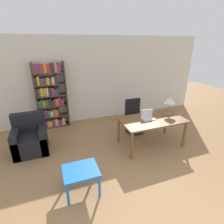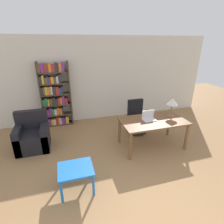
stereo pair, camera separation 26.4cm
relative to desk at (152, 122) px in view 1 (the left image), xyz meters
name	(u,v)px [view 1 (the left image)]	position (x,y,z in m)	size (l,w,h in m)	color
wall_back	(91,80)	(-1.00, 2.18, 0.71)	(8.00, 0.06, 2.70)	silver
desk	(152,122)	(0.00, 0.00, 0.00)	(1.59, 0.89, 0.73)	brown
laptop	(148,117)	(-0.09, 0.06, 0.14)	(0.32, 0.22, 0.23)	silver
table_lamp	(170,101)	(0.56, 0.11, 0.46)	(0.27, 0.27, 0.47)	olive
office_chair	(134,117)	(-0.04, 0.86, -0.22)	(0.56, 0.56, 0.96)	black
side_table_blue	(81,173)	(-1.98, -0.92, -0.24)	(0.60, 0.51, 0.47)	blue
armchair	(31,139)	(-2.88, 0.76, -0.32)	(0.76, 0.72, 0.92)	black
bookshelf	(50,97)	(-2.31, 1.99, 0.34)	(0.89, 0.28, 1.99)	#4C3828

